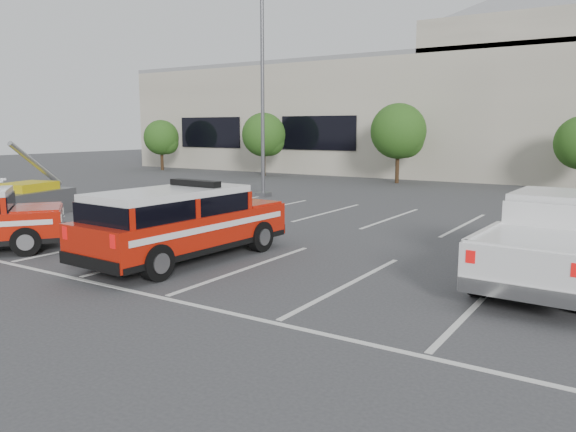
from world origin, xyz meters
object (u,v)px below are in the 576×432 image
object	(u,v)px
tree_far_left	(163,139)
fire_chief_suv	(183,228)
white_pickup	(554,247)
light_pole_left	(262,89)
tree_mid_left	(400,133)
tree_left	(265,136)
convention_building	(522,108)
utility_rig	(25,201)

from	to	relation	value
tree_far_left	fire_chief_suv	world-z (taller)	tree_far_left
fire_chief_suv	white_pickup	distance (m)	8.75
light_pole_left	tree_mid_left	bearing A→B (deg)	72.90
tree_far_left	light_pole_left	distance (m)	19.85
tree_left	light_pole_left	size ratio (longest dim) A/B	0.43
tree_left	fire_chief_suv	xyz separation A→B (m)	(13.03, -22.26, -1.94)
tree_far_left	convention_building	bearing A→B (deg)	21.37
tree_left	tree_mid_left	world-z (taller)	tree_mid_left
tree_mid_left	light_pole_left	world-z (taller)	light_pole_left
light_pole_left	fire_chief_suv	size ratio (longest dim) A/B	1.75
convention_building	light_pole_left	xyz separation A→B (m)	(-8.18, -19.86, 0.47)
convention_building	tree_mid_left	size ratio (longest dim) A/B	12.38
tree_mid_left	white_pickup	xyz separation A→B (m)	(11.26, -19.28, -2.27)
utility_rig	light_pole_left	bearing A→B (deg)	53.62
tree_mid_left	tree_left	bearing A→B (deg)	-180.00
convention_building	utility_rig	bearing A→B (deg)	-112.54
tree_left	convention_building	bearing A→B (deg)	33.05
tree_left	white_pickup	world-z (taller)	tree_left
convention_building	white_pickup	distance (m)	30.01
light_pole_left	utility_rig	size ratio (longest dim) A/B	2.72
tree_far_left	tree_left	world-z (taller)	tree_left
tree_far_left	tree_left	xyz separation A→B (m)	(10.00, 0.00, 0.27)
tree_mid_left	white_pickup	distance (m)	22.45
tree_far_left	utility_rig	bearing A→B (deg)	-57.64
convention_building	tree_mid_left	distance (m)	11.19
convention_building	fire_chief_suv	distance (m)	32.38
tree_left	utility_rig	size ratio (longest dim) A/B	1.17
white_pickup	utility_rig	size ratio (longest dim) A/B	1.69
fire_chief_suv	tree_mid_left	bearing A→B (deg)	100.48
convention_building	fire_chief_suv	world-z (taller)	convention_building
tree_mid_left	light_pole_left	bearing A→B (deg)	-107.10
tree_left	light_pole_left	bearing A→B (deg)	-55.48
convention_building	utility_rig	distance (m)	32.59
tree_far_left	tree_mid_left	size ratio (longest dim) A/B	0.82
tree_far_left	tree_left	distance (m)	10.00
white_pickup	utility_rig	world-z (taller)	utility_rig
tree_far_left	white_pickup	distance (m)	36.77
convention_building	utility_rig	size ratio (longest dim) A/B	15.94
utility_rig	tree_left	bearing A→B (deg)	84.14
convention_building	light_pole_left	size ratio (longest dim) A/B	5.86
tree_far_left	light_pole_left	world-z (taller)	light_pole_left
tree_far_left	tree_mid_left	xyz separation A→B (m)	(20.00, 0.00, 0.54)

